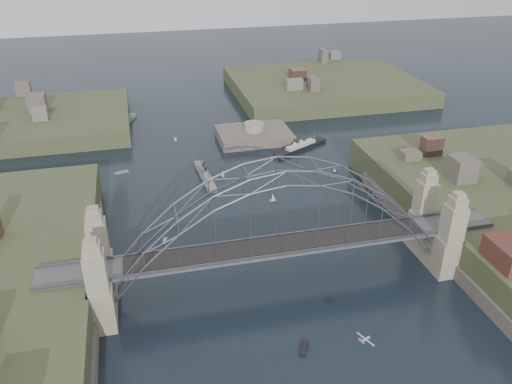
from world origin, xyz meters
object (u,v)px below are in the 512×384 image
(ocean_liner, at_px, (301,147))
(naval_cruiser_near, at_px, (205,175))
(bridge, at_px, (280,227))
(fort_island, at_px, (254,141))
(naval_cruiser_far, at_px, (125,122))

(ocean_liner, bearing_deg, naval_cruiser_near, -158.24)
(bridge, bearing_deg, naval_cruiser_near, 98.16)
(fort_island, bearing_deg, naval_cruiser_far, 149.19)
(bridge, distance_m, naval_cruiser_far, 97.29)
(naval_cruiser_near, relative_size, naval_cruiser_far, 1.14)
(bridge, distance_m, fort_island, 72.14)
(naval_cruiser_far, bearing_deg, naval_cruiser_near, -66.76)
(naval_cruiser_far, bearing_deg, ocean_liner, -34.01)
(naval_cruiser_near, distance_m, ocean_liner, 32.63)
(bridge, height_order, naval_cruiser_near, bridge)
(naval_cruiser_far, bearing_deg, fort_island, -30.81)
(bridge, relative_size, ocean_liner, 4.52)
(ocean_liner, bearing_deg, bridge, -111.71)
(ocean_liner, bearing_deg, naval_cruiser_far, 145.99)
(bridge, relative_size, naval_cruiser_far, 5.39)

